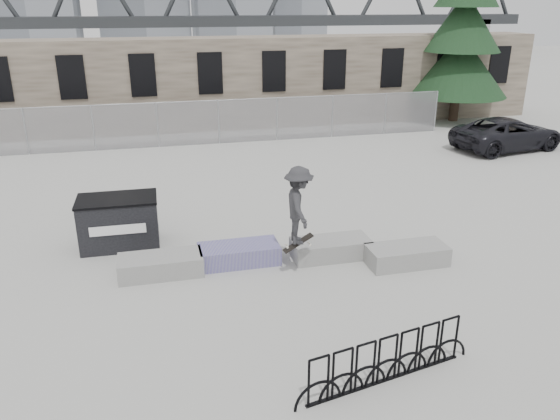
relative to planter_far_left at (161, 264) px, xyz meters
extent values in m
plane|color=#A5A5A0|center=(3.15, 0.13, -0.26)|extent=(120.00, 120.00, 0.00)
cube|color=brown|center=(3.15, 16.38, 1.99)|extent=(36.00, 2.50, 4.50)
cube|color=black|center=(-3.25, 15.11, 2.64)|extent=(1.20, 0.12, 2.00)
cube|color=black|center=(-0.05, 15.11, 2.64)|extent=(1.20, 0.12, 2.00)
cube|color=black|center=(3.15, 15.11, 2.64)|extent=(1.20, 0.12, 2.00)
cube|color=black|center=(6.35, 15.11, 2.64)|extent=(1.20, 0.12, 2.00)
cube|color=black|center=(9.55, 15.11, 2.64)|extent=(1.20, 0.12, 2.00)
cube|color=black|center=(12.75, 15.11, 2.64)|extent=(1.20, 0.12, 2.00)
cube|color=black|center=(15.95, 15.11, 2.64)|extent=(1.20, 0.12, 2.00)
cube|color=black|center=(19.15, 15.11, 2.64)|extent=(1.20, 0.12, 2.00)
cylinder|color=gray|center=(-5.10, 12.63, 0.74)|extent=(0.06, 0.06, 2.00)
cylinder|color=gray|center=(-2.35, 12.63, 0.74)|extent=(0.06, 0.06, 2.00)
cylinder|color=gray|center=(0.40, 12.63, 0.74)|extent=(0.06, 0.06, 2.00)
cylinder|color=gray|center=(3.15, 12.63, 0.74)|extent=(0.06, 0.06, 2.00)
cylinder|color=gray|center=(5.90, 12.63, 0.74)|extent=(0.06, 0.06, 2.00)
cylinder|color=gray|center=(8.65, 12.63, 0.74)|extent=(0.06, 0.06, 2.00)
cylinder|color=gray|center=(11.40, 12.63, 0.74)|extent=(0.06, 0.06, 2.00)
cylinder|color=gray|center=(14.15, 12.63, 0.74)|extent=(0.06, 0.06, 2.00)
cube|color=#99999E|center=(3.15, 12.63, 0.74)|extent=(22.00, 0.02, 2.00)
cylinder|color=gray|center=(3.15, 12.63, 1.74)|extent=(22.00, 0.04, 0.04)
cube|color=gray|center=(0.00, 0.00, -0.02)|extent=(2.00, 0.90, 0.48)
cube|color=#2D471E|center=(0.00, 0.00, 0.16)|extent=(1.76, 0.66, 0.10)
cube|color=#372E8C|center=(1.94, 0.17, -0.02)|extent=(2.00, 0.90, 0.48)
cube|color=#2D471E|center=(1.94, 0.17, 0.16)|extent=(1.76, 0.66, 0.10)
cube|color=gray|center=(4.30, -0.06, -0.02)|extent=(2.00, 0.90, 0.48)
cube|color=#2D471E|center=(4.30, -0.06, 0.16)|extent=(1.76, 0.66, 0.10)
cube|color=gray|center=(6.02, -0.90, -0.02)|extent=(2.00, 0.90, 0.48)
cube|color=#2D471E|center=(6.02, -0.90, 0.16)|extent=(1.76, 0.66, 0.10)
cube|color=black|center=(-0.98, 1.97, 0.39)|extent=(2.04, 1.24, 1.31)
cube|color=black|center=(-0.98, 1.97, 1.07)|extent=(2.09, 1.30, 0.06)
cube|color=white|center=(-0.99, 1.35, 0.44)|extent=(1.41, 0.04, 0.25)
cube|color=black|center=(3.64, -4.99, -0.24)|extent=(3.10, 0.69, 0.04)
torus|color=black|center=(2.32, -5.26, 0.19)|extent=(0.88, 0.23, 0.89)
torus|color=black|center=(2.76, -5.17, 0.19)|extent=(0.88, 0.23, 0.89)
torus|color=black|center=(3.20, -5.08, 0.19)|extent=(0.88, 0.23, 0.89)
torus|color=black|center=(3.64, -4.99, 0.19)|extent=(0.88, 0.23, 0.89)
torus|color=black|center=(4.08, -4.90, 0.19)|extent=(0.88, 0.23, 0.89)
torus|color=black|center=(4.52, -4.81, 0.19)|extent=(0.88, 0.23, 0.89)
torus|color=black|center=(4.96, -4.72, 0.19)|extent=(0.88, 0.23, 0.89)
cylinder|color=#38281E|center=(16.45, 14.72, 0.93)|extent=(0.50, 0.50, 2.39)
cone|color=black|center=(16.45, 14.72, 2.74)|extent=(5.22, 5.22, 3.20)
cone|color=black|center=(16.45, 14.72, 4.94)|extent=(4.00, 4.00, 3.00)
cube|color=#2D3033|center=(13.15, 55.13, 3.74)|extent=(70.00, 3.00, 1.20)
cube|color=gray|center=(43.15, 55.13, 1.74)|extent=(2.00, 3.00, 4.00)
imported|color=black|center=(15.45, 8.52, 0.45)|extent=(5.41, 3.13, 1.42)
imported|color=#2F2F32|center=(3.22, -0.75, 1.51)|extent=(0.78, 1.25, 1.86)
cube|color=black|center=(3.22, -0.75, 0.55)|extent=(0.76, 0.30, 0.37)
cylinder|color=beige|center=(2.94, -0.82, 0.50)|extent=(0.06, 0.03, 0.06)
cylinder|color=beige|center=(2.94, -0.68, 0.50)|extent=(0.06, 0.03, 0.06)
cylinder|color=beige|center=(3.50, -0.82, 0.50)|extent=(0.06, 0.03, 0.06)
cylinder|color=beige|center=(3.50, -0.68, 0.50)|extent=(0.06, 0.03, 0.06)
camera|label=1|loc=(-0.01, -12.14, 5.93)|focal=35.00mm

